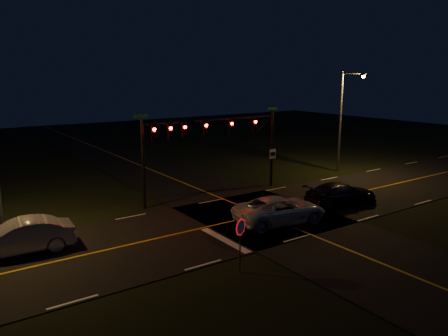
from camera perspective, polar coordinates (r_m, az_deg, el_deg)
ground at (r=27.97m, az=4.88°, el=-6.14°), size 120.00×120.00×0.00m
road_ew at (r=27.96m, az=4.88°, el=-6.10°), size 120.00×9.00×0.04m
road_ns at (r=27.96m, az=4.88°, el=-6.10°), size 8.00×120.00×0.04m
lane_markings at (r=28.03m, az=5.40°, el=-6.01°), size 120.00×120.00×0.01m
streetlight_ne at (r=40.63m, az=15.39°, el=6.88°), size 0.50×2.46×9.00m
signal_mast_ne at (r=33.11m, az=3.19°, el=4.47°), size 7.47×0.41×6.26m
signal_mast_nw at (r=29.18m, az=-8.60°, el=3.13°), size 3.77×0.41×6.26m
stop_sign at (r=19.53m, az=2.17°, el=-8.58°), size 0.75×0.33×2.55m
pickup_white at (r=26.44m, az=7.33°, el=-5.49°), size 4.28×6.44×1.58m
suv_dark at (r=30.76m, az=15.06°, el=-3.35°), size 3.52×5.82×1.52m
sedan_silver at (r=24.04m, az=-25.07°, el=-8.27°), size 2.51×5.32×1.67m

